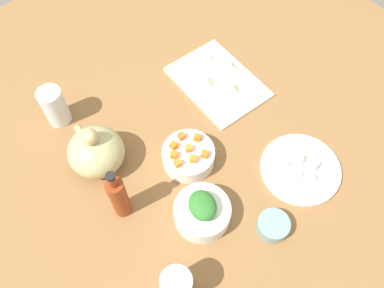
{
  "coord_description": "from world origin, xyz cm",
  "views": [
    {
      "loc": [
        -42.99,
        37.03,
        103.2
      ],
      "look_at": [
        0.0,
        0.0,
        8.0
      ],
      "focal_mm": 36.75,
      "sensor_mm": 36.0,
      "label": 1
    }
  ],
  "objects_px": {
    "bottle_1": "(119,197)",
    "cutting_board": "(218,82)",
    "plate_tofu": "(300,169)",
    "bowl_greens": "(202,213)",
    "drinking_glass_1": "(177,286)",
    "drinking_glass_0": "(55,106)",
    "bowl_carrots": "(188,156)",
    "bowl_small_side": "(273,226)",
    "teapot": "(96,151)"
  },
  "relations": [
    {
      "from": "cutting_board",
      "to": "drinking_glass_1",
      "type": "relative_size",
      "value": 2.68
    },
    {
      "from": "bowl_small_side",
      "to": "drinking_glass_1",
      "type": "bearing_deg",
      "value": 82.12
    },
    {
      "from": "bowl_greens",
      "to": "bottle_1",
      "type": "height_order",
      "value": "bottle_1"
    },
    {
      "from": "bowl_carrots",
      "to": "teapot",
      "type": "bearing_deg",
      "value": 50.19
    },
    {
      "from": "cutting_board",
      "to": "drinking_glass_0",
      "type": "xyz_separation_m",
      "value": [
        0.21,
        0.46,
        0.06
      ]
    },
    {
      "from": "bowl_carrots",
      "to": "drinking_glass_0",
      "type": "bearing_deg",
      "value": 28.77
    },
    {
      "from": "cutting_board",
      "to": "drinking_glass_1",
      "type": "height_order",
      "value": "drinking_glass_1"
    },
    {
      "from": "plate_tofu",
      "to": "drinking_glass_0",
      "type": "bearing_deg",
      "value": 35.29
    },
    {
      "from": "bowl_greens",
      "to": "drinking_glass_1",
      "type": "height_order",
      "value": "drinking_glass_1"
    },
    {
      "from": "bowl_greens",
      "to": "plate_tofu",
      "type": "bearing_deg",
      "value": -104.29
    },
    {
      "from": "bowl_greens",
      "to": "drinking_glass_0",
      "type": "relative_size",
      "value": 1.17
    },
    {
      "from": "drinking_glass_1",
      "to": "drinking_glass_0",
      "type": "bearing_deg",
      "value": -4.59
    },
    {
      "from": "bowl_small_side",
      "to": "drinking_glass_0",
      "type": "distance_m",
      "value": 0.71
    },
    {
      "from": "bowl_greens",
      "to": "teapot",
      "type": "relative_size",
      "value": 0.85
    },
    {
      "from": "bowl_greens",
      "to": "drinking_glass_1",
      "type": "distance_m",
      "value": 0.2
    },
    {
      "from": "plate_tofu",
      "to": "drinking_glass_1",
      "type": "height_order",
      "value": "drinking_glass_1"
    },
    {
      "from": "bowl_greens",
      "to": "drinking_glass_1",
      "type": "xyz_separation_m",
      "value": [
        -0.1,
        0.17,
        0.03
      ]
    },
    {
      "from": "cutting_board",
      "to": "teapot",
      "type": "distance_m",
      "value": 0.46
    },
    {
      "from": "bowl_small_side",
      "to": "plate_tofu",
      "type": "bearing_deg",
      "value": -70.48
    },
    {
      "from": "bottle_1",
      "to": "bowl_greens",
      "type": "bearing_deg",
      "value": -136.4
    },
    {
      "from": "plate_tofu",
      "to": "bowl_greens",
      "type": "relative_size",
      "value": 1.53
    },
    {
      "from": "cutting_board",
      "to": "bowl_carrots",
      "type": "xyz_separation_m",
      "value": [
        -0.16,
        0.26,
        0.02
      ]
    },
    {
      "from": "cutting_board",
      "to": "teapot",
      "type": "bearing_deg",
      "value": 89.32
    },
    {
      "from": "cutting_board",
      "to": "bowl_small_side",
      "type": "relative_size",
      "value": 3.59
    },
    {
      "from": "cutting_board",
      "to": "bowl_small_side",
      "type": "xyz_separation_m",
      "value": [
        -0.45,
        0.22,
        0.01
      ]
    },
    {
      "from": "bowl_small_side",
      "to": "teapot",
      "type": "relative_size",
      "value": 0.49
    },
    {
      "from": "bowl_greens",
      "to": "drinking_glass_1",
      "type": "relative_size",
      "value": 1.31
    },
    {
      "from": "bowl_greens",
      "to": "bowl_carrots",
      "type": "distance_m",
      "value": 0.17
    },
    {
      "from": "bowl_small_side",
      "to": "drinking_glass_1",
      "type": "height_order",
      "value": "drinking_glass_1"
    },
    {
      "from": "plate_tofu",
      "to": "teapot",
      "type": "height_order",
      "value": "teapot"
    },
    {
      "from": "teapot",
      "to": "drinking_glass_0",
      "type": "bearing_deg",
      "value": 2.1
    },
    {
      "from": "bowl_carrots",
      "to": "drinking_glass_1",
      "type": "height_order",
      "value": "drinking_glass_1"
    },
    {
      "from": "drinking_glass_1",
      "to": "plate_tofu",
      "type": "bearing_deg",
      "value": -86.89
    },
    {
      "from": "cutting_board",
      "to": "drinking_glass_1",
      "type": "distance_m",
      "value": 0.66
    },
    {
      "from": "plate_tofu",
      "to": "bowl_greens",
      "type": "xyz_separation_m",
      "value": [
        0.08,
        0.31,
        0.02
      ]
    },
    {
      "from": "drinking_glass_0",
      "to": "bottle_1",
      "type": "bearing_deg",
      "value": 175.93
    },
    {
      "from": "teapot",
      "to": "drinking_glass_0",
      "type": "distance_m",
      "value": 0.21
    },
    {
      "from": "drinking_glass_0",
      "to": "drinking_glass_1",
      "type": "bearing_deg",
      "value": 175.41
    },
    {
      "from": "cutting_board",
      "to": "bowl_greens",
      "type": "distance_m",
      "value": 0.46
    },
    {
      "from": "bottle_1",
      "to": "drinking_glass_0",
      "type": "relative_size",
      "value": 1.62
    },
    {
      "from": "bowl_carrots",
      "to": "drinking_glass_1",
      "type": "relative_size",
      "value": 1.31
    },
    {
      "from": "bottle_1",
      "to": "cutting_board",
      "type": "bearing_deg",
      "value": -72.21
    },
    {
      "from": "plate_tofu",
      "to": "bowl_small_side",
      "type": "relative_size",
      "value": 2.68
    },
    {
      "from": "bowl_carrots",
      "to": "bowl_small_side",
      "type": "relative_size",
      "value": 1.75
    },
    {
      "from": "cutting_board",
      "to": "bowl_carrots",
      "type": "relative_size",
      "value": 2.05
    },
    {
      "from": "bowl_carrots",
      "to": "drinking_glass_1",
      "type": "distance_m",
      "value": 0.36
    },
    {
      "from": "bowl_greens",
      "to": "bowl_small_side",
      "type": "xyz_separation_m",
      "value": [
        -0.14,
        -0.12,
        -0.01
      ]
    },
    {
      "from": "drinking_glass_1",
      "to": "bowl_greens",
      "type": "bearing_deg",
      "value": -58.68
    },
    {
      "from": "bottle_1",
      "to": "drinking_glass_1",
      "type": "xyz_separation_m",
      "value": [
        -0.26,
        0.02,
        -0.03
      ]
    },
    {
      "from": "plate_tofu",
      "to": "bowl_greens",
      "type": "distance_m",
      "value": 0.32
    }
  ]
}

